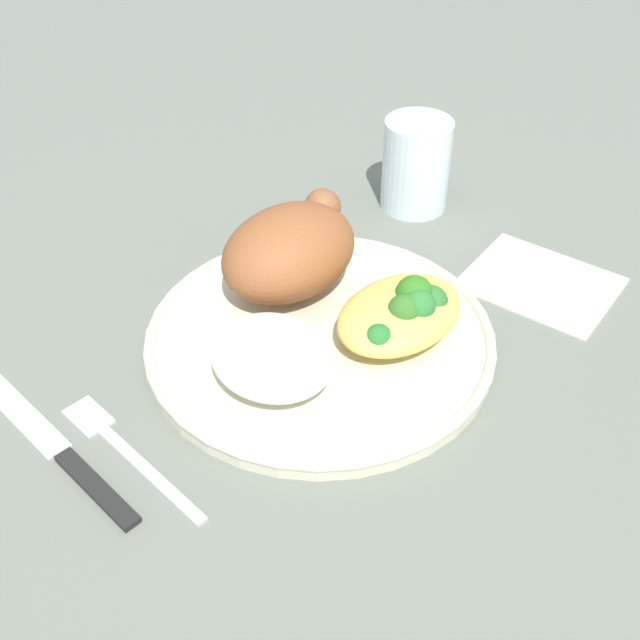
{
  "coord_description": "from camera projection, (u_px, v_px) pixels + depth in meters",
  "views": [
    {
      "loc": [
        -0.32,
        -0.33,
        0.4
      ],
      "look_at": [
        0.0,
        0.0,
        0.03
      ],
      "focal_mm": 44.76,
      "sensor_mm": 36.0,
      "label": 1
    }
  ],
  "objects": [
    {
      "name": "roasted_chicken",
      "position": [
        290.0,
        250.0,
        0.62
      ],
      "size": [
        0.12,
        0.09,
        0.07
      ],
      "color": "brown",
      "rests_on": "plate"
    },
    {
      "name": "plate",
      "position": [
        320.0,
        338.0,
        0.6
      ],
      "size": [
        0.26,
        0.26,
        0.02
      ],
      "color": "beige",
      "rests_on": "ground_plane"
    },
    {
      "name": "water_glass",
      "position": [
        416.0,
        165.0,
        0.74
      ],
      "size": [
        0.06,
        0.06,
        0.09
      ],
      "primitive_type": "cylinder",
      "color": "silver",
      "rests_on": "ground_plane"
    },
    {
      "name": "mac_cheese_with_broccoli",
      "position": [
        403.0,
        312.0,
        0.58
      ],
      "size": [
        0.11,
        0.08,
        0.04
      ],
      "color": "#E6BE54",
      "rests_on": "plate"
    },
    {
      "name": "rice_pile",
      "position": [
        272.0,
        356.0,
        0.55
      ],
      "size": [
        0.08,
        0.09,
        0.03
      ],
      "primitive_type": "ellipsoid",
      "color": "white",
      "rests_on": "plate"
    },
    {
      "name": "knife",
      "position": [
        61.0,
        451.0,
        0.52
      ],
      "size": [
        0.02,
        0.19,
        0.01
      ],
      "color": "black",
      "rests_on": "ground_plane"
    },
    {
      "name": "napkin",
      "position": [
        541.0,
        282.0,
        0.67
      ],
      "size": [
        0.11,
        0.13,
        0.0
      ],
      "primitive_type": "cube",
      "rotation": [
        0.0,
        0.0,
        0.17
      ],
      "color": "white",
      "rests_on": "ground_plane"
    },
    {
      "name": "fork",
      "position": [
        126.0,
        450.0,
        0.52
      ],
      "size": [
        0.02,
        0.14,
        0.01
      ],
      "color": "silver",
      "rests_on": "ground_plane"
    },
    {
      "name": "ground_plane",
      "position": [
        320.0,
        346.0,
        0.61
      ],
      "size": [
        2.0,
        2.0,
        0.0
      ],
      "primitive_type": "plane",
      "color": "#62675D"
    }
  ]
}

